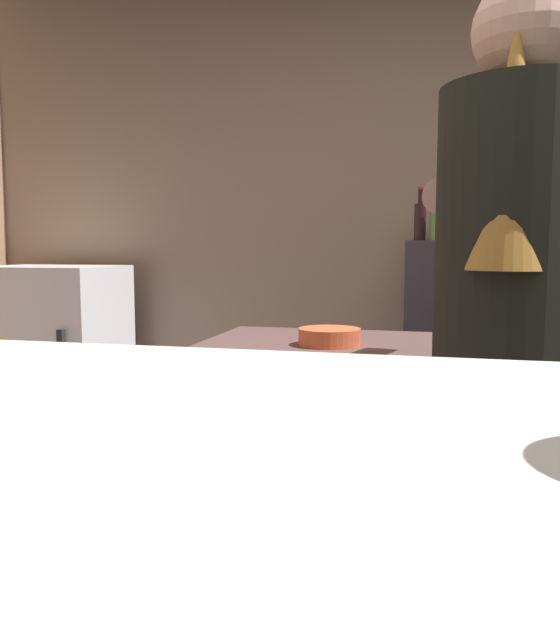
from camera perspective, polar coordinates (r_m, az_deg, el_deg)
The scene contains 8 objects.
wall_back at distance 3.45m, azimuth 14.36°, elevation 9.09°, with size 5.20×0.10×2.70m, color gray.
back_shelf at distance 3.23m, azimuth 17.63°, elevation -4.11°, with size 0.75×0.36×1.21m, color #373339.
mini_fridge at distance 3.66m, azimuth -19.36°, elevation -3.98°, with size 0.69×0.58×1.08m.
bartender at distance 1.44m, azimuth 19.98°, elevation -1.13°, with size 0.49×0.55×1.72m.
mixing_bowl at distance 1.85m, azimuth 4.38°, elevation -1.48°, with size 0.18×0.18×0.05m, color #D55633.
bottle_olive_oil at distance 3.20m, azimuth 13.68°, elevation 8.21°, with size 0.07×0.07×0.20m.
bottle_vinegar at distance 3.23m, azimuth 16.35°, elevation 7.99°, with size 0.05×0.05×0.18m.
bottle_hot_sauce at distance 3.24m, azimuth 12.24°, elevation 8.60°, with size 0.06×0.06×0.26m.
Camera 1 is at (-0.01, -1.25, 1.18)m, focal length 36.32 mm.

